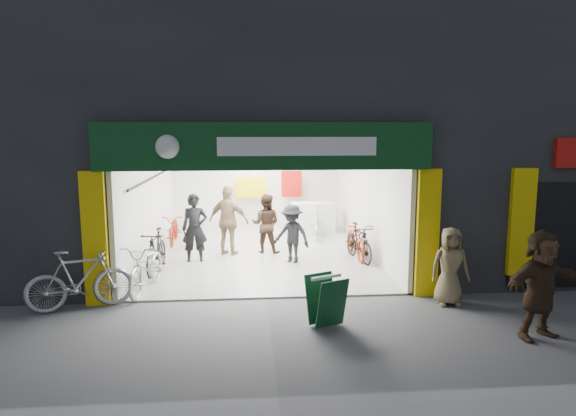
{
  "coord_description": "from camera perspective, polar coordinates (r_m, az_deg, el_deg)",
  "views": [
    {
      "loc": [
        -0.39,
        -9.87,
        3.38
      ],
      "look_at": [
        0.57,
        1.5,
        1.61
      ],
      "focal_mm": 32.0,
      "sensor_mm": 36.0,
      "label": 1
    }
  ],
  "objects": [
    {
      "name": "customer_c",
      "position": [
        12.86,
        0.43,
        -2.97
      ],
      "size": [
        1.12,
        1.03,
        1.51
      ],
      "primitive_type": "imported",
      "rotation": [
        0.0,
        0.0,
        -0.64
      ],
      "color": "black",
      "rests_on": "ground"
    },
    {
      "name": "pedestrian_near",
      "position": [
        10.41,
        17.55,
        -6.17
      ],
      "size": [
        0.77,
        0.52,
        1.52
      ],
      "primitive_type": "imported",
      "rotation": [
        0.0,
        0.0,
        -0.05
      ],
      "color": "olive",
      "rests_on": "ground"
    },
    {
      "name": "building",
      "position": [
        14.95,
        0.19,
        12.39
      ],
      "size": [
        17.0,
        10.27,
        8.0
      ],
      "color": "#232326",
      "rests_on": "ground"
    },
    {
      "name": "customer_d",
      "position": [
        13.71,
        -6.62,
        -1.46
      ],
      "size": [
        1.21,
        0.85,
        1.9
      ],
      "primitive_type": "imported",
      "rotation": [
        0.0,
        0.0,
        2.76
      ],
      "color": "#907553",
      "rests_on": "ground"
    },
    {
      "name": "bike_right_back",
      "position": [
        15.85,
        3.22,
        -1.69
      ],
      "size": [
        0.72,
        1.71,
        0.99
      ],
      "primitive_type": "imported",
      "rotation": [
        0.0,
        0.0,
        -0.15
      ],
      "color": "silver",
      "rests_on": "ground"
    },
    {
      "name": "bike_right_front",
      "position": [
        13.29,
        7.88,
        -3.85
      ],
      "size": [
        0.73,
        1.67,
        0.97
      ],
      "primitive_type": "imported",
      "rotation": [
        0.0,
        0.0,
        0.18
      ],
      "color": "black",
      "rests_on": "ground"
    },
    {
      "name": "bike_right_mid",
      "position": [
        13.61,
        7.57,
        -3.55
      ],
      "size": [
        0.67,
        1.85,
        0.97
      ],
      "primitive_type": "imported",
      "rotation": [
        0.0,
        0.0,
        0.01
      ],
      "color": "maroon",
      "rests_on": "ground"
    },
    {
      "name": "bike_left_front",
      "position": [
        11.19,
        -15.4,
        -6.3
      ],
      "size": [
        0.96,
        2.07,
        1.05
      ],
      "primitive_type": "imported",
      "rotation": [
        0.0,
        0.0,
        -0.14
      ],
      "color": "#B0B1B5",
      "rests_on": "ground"
    },
    {
      "name": "pedestrian_far",
      "position": [
        9.29,
        26.27,
        -7.63
      ],
      "size": [
        1.74,
        0.99,
        1.79
      ],
      "primitive_type": "imported",
      "rotation": [
        0.0,
        0.0,
        0.3
      ],
      "color": "#3E2B1C",
      "rests_on": "ground"
    },
    {
      "name": "ground",
      "position": [
        10.44,
        -2.45,
        -10.08
      ],
      "size": [
        60.0,
        60.0,
        0.0
      ],
      "primitive_type": "plane",
      "color": "#56565B",
      "rests_on": "ground"
    },
    {
      "name": "parked_bike",
      "position": [
        10.45,
        -22.13,
        -7.39
      ],
      "size": [
        2.01,
        1.14,
        1.16
      ],
      "primitive_type": "imported",
      "rotation": [
        0.0,
        0.0,
        1.9
      ],
      "color": "#A3A3A8",
      "rests_on": "ground"
    },
    {
      "name": "bike_left_midback",
      "position": [
        15.56,
        -12.53,
        -2.28
      ],
      "size": [
        0.63,
        1.71,
        0.89
      ],
      "primitive_type": "imported",
      "rotation": [
        0.0,
        0.0,
        0.03
      ],
      "color": "maroon",
      "rests_on": "ground"
    },
    {
      "name": "customer_a",
      "position": [
        13.15,
        -10.32,
        -2.28
      ],
      "size": [
        0.67,
        0.46,
        1.77
      ],
      "primitive_type": "imported",
      "rotation": [
        0.0,
        0.0,
        0.06
      ],
      "color": "black",
      "rests_on": "ground"
    },
    {
      "name": "sandwich_board",
      "position": [
        8.97,
        4.26,
        -10.09
      ],
      "size": [
        0.75,
        0.75,
        0.87
      ],
      "rotation": [
        0.0,
        0.0,
        0.43
      ],
      "color": "#104221",
      "rests_on": "ground"
    },
    {
      "name": "bike_left_back",
      "position": [
        15.1,
        -10.09,
        -2.34
      ],
      "size": [
        0.67,
        1.7,
        0.99
      ],
      "primitive_type": "imported",
      "rotation": [
        0.0,
        0.0,
        -0.13
      ],
      "color": "silver",
      "rests_on": "ground"
    },
    {
      "name": "customer_b",
      "position": [
        13.94,
        -2.48,
        -1.79
      ],
      "size": [
        0.92,
        0.79,
        1.63
      ],
      "primitive_type": "imported",
      "rotation": [
        0.0,
        0.0,
        2.89
      ],
      "color": "#322016",
      "rests_on": "ground"
    },
    {
      "name": "bike_left_midfront",
      "position": [
        12.52,
        -14.44,
        -4.69
      ],
      "size": [
        0.63,
        1.76,
        1.04
      ],
      "primitive_type": "imported",
      "rotation": [
        0.0,
        0.0,
        -0.08
      ],
      "color": "black",
      "rests_on": "ground"
    }
  ]
}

